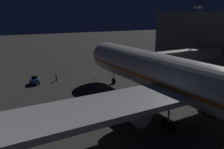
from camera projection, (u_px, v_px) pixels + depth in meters
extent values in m
plane|color=#383533|center=(142.00, 98.00, 40.92)|extent=(320.00, 320.00, 0.00)
cylinder|color=silver|center=(189.00, 82.00, 30.81)|extent=(6.10, 48.46, 6.10)
sphere|color=silver|center=(106.00, 55.00, 51.17)|extent=(5.97, 5.97, 5.97)
cube|color=orange|center=(188.00, 85.00, 30.93)|extent=(6.16, 46.52, 0.50)
cube|color=black|center=(110.00, 52.00, 49.36)|extent=(3.35, 1.40, 0.90)
cube|color=#B7BABF|center=(187.00, 89.00, 31.20)|extent=(51.29, 7.23, 0.70)
cylinder|color=#B7BABF|center=(219.00, 89.00, 36.67)|extent=(2.62, 4.93, 2.62)
cylinder|color=black|center=(206.00, 85.00, 38.75)|extent=(2.23, 0.15, 2.23)
cylinder|color=#B7BABF|center=(131.00, 111.00, 28.33)|extent=(2.62, 4.93, 2.62)
cylinder|color=black|center=(121.00, 104.00, 30.41)|extent=(2.23, 0.15, 2.23)
cylinder|color=#B7BABF|center=(114.00, 74.00, 49.13)|extent=(0.28, 0.28, 2.15)
cylinder|color=black|center=(114.00, 81.00, 49.56)|extent=(0.45, 1.20, 1.20)
cylinder|color=#B7BABF|center=(211.00, 102.00, 33.00)|extent=(0.28, 0.28, 2.15)
cylinder|color=black|center=(206.00, 111.00, 33.97)|extent=(0.45, 1.20, 1.20)
cylinder|color=black|center=(213.00, 114.00, 32.88)|extent=(0.45, 1.20, 1.20)
cylinder|color=#B7BABF|center=(169.00, 114.00, 28.98)|extent=(0.28, 0.28, 2.15)
cylinder|color=black|center=(164.00, 123.00, 29.96)|extent=(0.45, 1.20, 1.20)
cylinder|color=black|center=(171.00, 128.00, 28.86)|extent=(0.45, 1.20, 1.20)
cube|color=#9E9E99|center=(185.00, 56.00, 50.97)|extent=(22.90, 2.60, 2.50)
cube|color=#9E9E99|center=(145.00, 60.00, 45.50)|extent=(3.20, 3.40, 3.00)
cube|color=black|center=(139.00, 61.00, 44.83)|extent=(0.70, 3.20, 2.70)
cylinder|color=#B7BABF|center=(148.00, 76.00, 46.88)|extent=(0.56, 0.56, 4.55)
cylinder|color=black|center=(150.00, 85.00, 47.67)|extent=(0.25, 0.60, 0.60)
cylinder|color=black|center=(145.00, 86.00, 47.10)|extent=(0.25, 0.60, 0.60)
cylinder|color=#59595E|center=(195.00, 40.00, 59.88)|extent=(0.40, 0.40, 16.51)
cube|color=#F9EFC6|center=(201.00, 7.00, 58.13)|extent=(1.10, 0.50, 0.60)
cube|color=#F9EFC6|center=(196.00, 7.00, 57.27)|extent=(1.10, 0.50, 0.60)
cube|color=#234C9E|center=(34.00, 81.00, 49.04)|extent=(1.50, 2.48, 0.90)
cube|color=black|center=(34.00, 78.00, 48.53)|extent=(1.20, 0.20, 0.70)
cylinder|color=black|center=(37.00, 81.00, 50.28)|extent=(0.24, 0.70, 0.70)
cylinder|color=black|center=(30.00, 82.00, 49.50)|extent=(0.24, 0.70, 0.70)
cylinder|color=black|center=(39.00, 83.00, 48.82)|extent=(0.24, 0.70, 0.70)
cylinder|color=black|center=(31.00, 84.00, 48.04)|extent=(0.24, 0.70, 0.70)
cylinder|color=black|center=(56.00, 79.00, 51.50)|extent=(0.28, 0.28, 0.93)
cylinder|color=yellow|center=(56.00, 76.00, 51.31)|extent=(0.40, 0.40, 0.57)
sphere|color=tan|center=(56.00, 74.00, 51.20)|extent=(0.24, 0.24, 0.24)
sphere|color=white|center=(56.00, 74.00, 51.19)|extent=(0.23, 0.23, 0.23)
cone|color=orange|center=(110.00, 75.00, 55.31)|extent=(0.36, 0.36, 0.55)
cone|color=orange|center=(94.00, 78.00, 53.21)|extent=(0.36, 0.36, 0.55)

